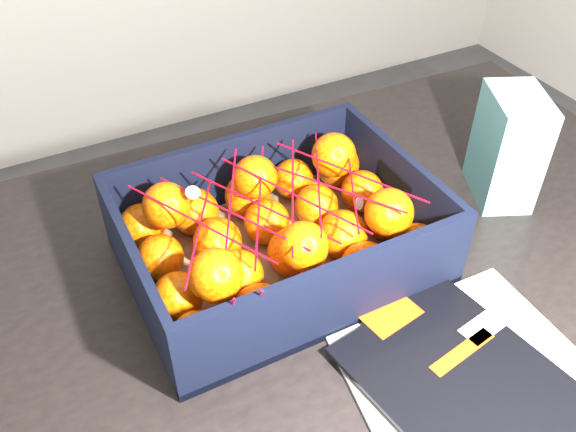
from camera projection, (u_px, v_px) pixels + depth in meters
name	position (u px, v px, depth m)	size (l,w,h in m)	color
table	(340.00, 297.00, 0.97)	(1.23, 0.85, 0.75)	black
magazine_stack	(474.00, 385.00, 0.73)	(0.31, 0.32, 0.02)	silver
produce_crate	(278.00, 241.00, 0.87)	(0.42, 0.31, 0.13)	olive
clementine_heap	(281.00, 232.00, 0.86)	(0.40, 0.29, 0.12)	#D65004
mesh_net	(275.00, 205.00, 0.81)	(0.34, 0.28, 0.09)	#B90619
retail_carton	(508.00, 147.00, 0.96)	(0.08, 0.12, 0.18)	silver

